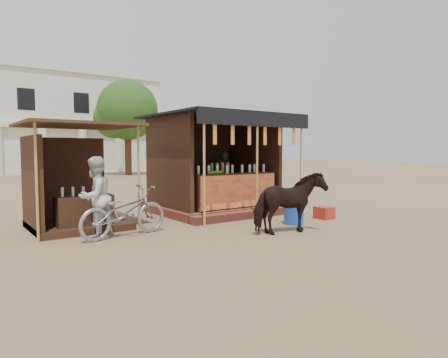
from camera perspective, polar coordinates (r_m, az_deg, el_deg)
ground at (r=8.50m, az=6.40°, el=-8.03°), size 120.00×120.00×0.00m
main_stall at (r=11.60m, az=-1.02°, el=0.31°), size 3.60×3.61×2.78m
secondary_stall at (r=9.74m, az=-21.24°, el=-1.68°), size 2.40×2.40×2.38m
cow at (r=8.64m, az=9.33°, el=-3.39°), size 1.67×0.95×1.33m
motorbike at (r=8.52m, az=-14.09°, el=-4.57°), size 2.06×0.99×1.04m
bystander at (r=8.61m, az=-17.93°, el=-2.45°), size 1.01×0.94×1.66m
blue_barrel at (r=9.81m, az=9.95°, el=-4.48°), size 0.48×0.48×0.66m
red_crate at (r=10.81m, az=14.11°, el=-4.70°), size 0.39×0.45×0.31m
cooler at (r=12.03m, az=6.93°, el=-3.37°), size 0.69×0.51×0.46m
tree at (r=30.64m, az=-14.05°, el=9.25°), size 4.50×4.40×7.00m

